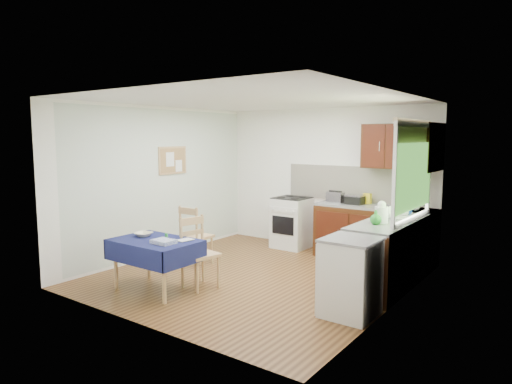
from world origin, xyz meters
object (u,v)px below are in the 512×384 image
Objects in this scene: toaster at (335,197)px; sandwich_press at (355,199)px; chair_near at (198,250)px; kettle at (381,213)px; dish_rack at (394,216)px; dining_table at (155,248)px; chair_far at (194,234)px.

toaster is 0.33m from sandwich_press.
chair_near is at bearing -109.64° from toaster.
dish_rack is at bearing 88.59° from kettle.
toaster reaches higher than dish_rack.
dining_table is 3.19m from toaster.
sandwich_press is (1.83, 1.87, 0.48)m from chair_far.
toaster is (1.11, 2.96, 0.43)m from dining_table.
toaster is at bearing -5.14° from chair_near.
chair_near is at bearing 67.37° from dining_table.
kettle reaches higher than toaster.
chair_near is at bearing -128.84° from dish_rack.
toaster reaches higher than sandwich_press.
dish_rack is at bearing -38.62° from chair_near.
kettle is (2.02, 1.26, 0.53)m from chair_near.
toaster is at bearing 158.23° from dish_rack.
chair_far is 1.06m from chair_near.
chair_near is 2.69m from toaster.
dining_table is 1.19× the size of chair_far.
dish_rack is at bearing 58.97° from dining_table.
chair_far is 2.41m from toaster.
toaster reaches higher than chair_near.
chair_near is (0.76, -0.73, 0.00)m from chair_far.
kettle is (0.95, -1.34, 0.05)m from sandwich_press.
toaster is 0.72× the size of dish_rack.
toaster is at bearing -131.63° from chair_far.
toaster is 1.80m from kettle.
dish_rack is at bearing -52.96° from sandwich_press.
dining_table is at bearing 151.53° from chair_near.
dining_table is 4.12× the size of sandwich_press.
dining_table is at bearing -125.36° from sandwich_press.
kettle reaches higher than dining_table.
chair_far is at bearing 126.61° from dining_table.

